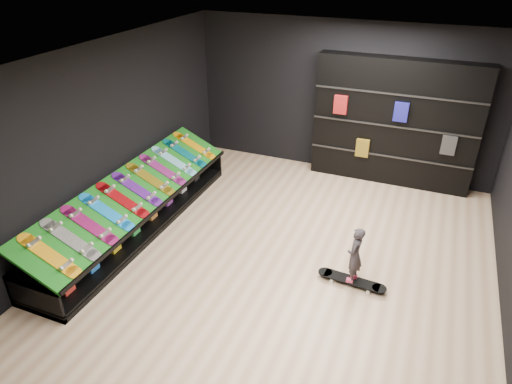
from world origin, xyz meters
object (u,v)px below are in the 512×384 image
at_px(back_shelving, 394,123).
at_px(child, 354,265).
at_px(display_rack, 138,214).
at_px(floor_skateboard, 351,282).

distance_m(back_shelving, child, 3.54).
bearing_deg(display_rack, back_shelving, 42.60).
bearing_deg(floor_skateboard, child, 0.00).
height_order(floor_skateboard, child, child).
xyz_separation_m(display_rack, child, (3.63, -0.11, 0.09)).
distance_m(floor_skateboard, child, 0.30).
xyz_separation_m(back_shelving, floor_skateboard, (0.02, -3.43, -1.17)).
bearing_deg(back_shelving, display_rack, -137.40).
bearing_deg(floor_skateboard, back_shelving, 94.70).
bearing_deg(child, back_shelving, -175.63).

